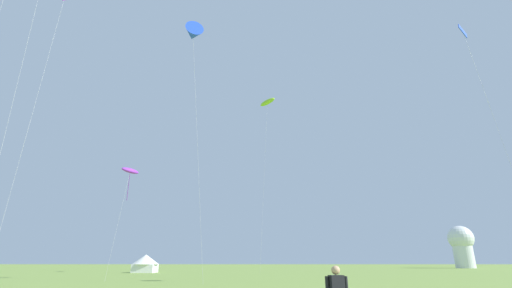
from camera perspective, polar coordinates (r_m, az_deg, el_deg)
name	(u,v)px	position (r m, az deg, el deg)	size (l,w,h in m)	color
kite_lime_parafoil	(267,102)	(60.80, 1.89, 6.88)	(3.39, 4.06, 28.73)	#99DB2D
kite_purple_parafoil	(130,171)	(41.78, -19.99, -4.18)	(1.98, 3.59, 11.94)	purple
kite_blue_diamond	(464,36)	(38.63, 31.08, 14.95)	(1.44, 3.05, 23.04)	blue
kite_blue_delta	(193,34)	(39.82, -10.32, 17.44)	(3.70, 2.61, 26.25)	blue
festival_tent_left	(146,263)	(62.89, -17.71, -18.08)	(4.35, 4.35, 2.82)	white
observatory_dome	(462,244)	(110.50, 30.75, -13.99)	(6.40, 6.40, 10.80)	white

